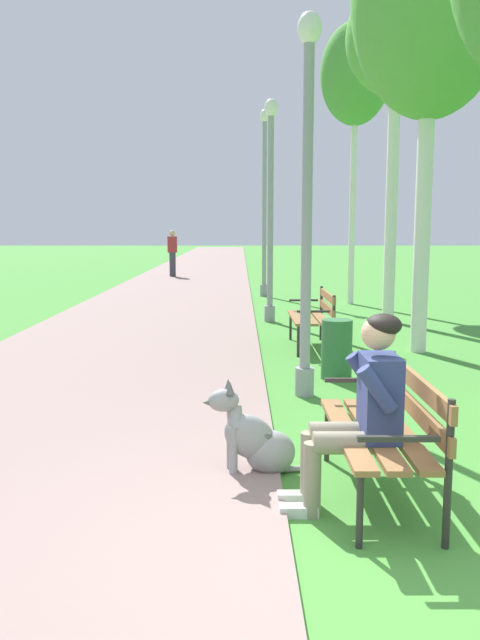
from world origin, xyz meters
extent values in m
plane|color=#478E38|center=(0.00, 0.00, 0.00)|extent=(120.00, 120.00, 0.00)
cube|color=gray|center=(-2.26, 24.00, 0.02)|extent=(3.94, 60.00, 0.04)
cube|color=olive|center=(0.12, 1.01, 0.45)|extent=(0.14, 1.50, 0.04)
cube|color=olive|center=(0.29, 1.01, 0.45)|extent=(0.14, 1.50, 0.04)
cube|color=olive|center=(0.47, 1.01, 0.45)|extent=(0.14, 1.50, 0.04)
cube|color=olive|center=(0.57, 1.01, 0.59)|extent=(0.04, 1.50, 0.11)
cube|color=olive|center=(0.57, 1.01, 0.77)|extent=(0.04, 1.50, 0.11)
cylinder|color=#2D2B28|center=(0.09, 1.70, 0.23)|extent=(0.04, 0.04, 0.45)
cylinder|color=#2D2B28|center=(0.57, 1.70, 0.43)|extent=(0.04, 0.04, 0.85)
cube|color=#2D2B28|center=(0.29, 1.70, 0.63)|extent=(0.45, 0.04, 0.03)
cylinder|color=#2D2B28|center=(0.09, 0.32, 0.23)|extent=(0.04, 0.04, 0.45)
cylinder|color=#2D2B28|center=(0.57, 0.32, 0.43)|extent=(0.04, 0.04, 0.85)
cube|color=#2D2B28|center=(0.29, 0.32, 0.63)|extent=(0.45, 0.04, 0.03)
cube|color=olive|center=(0.25, 6.43, 0.45)|extent=(0.14, 1.50, 0.04)
cube|color=olive|center=(0.43, 6.43, 0.45)|extent=(0.14, 1.50, 0.04)
cube|color=olive|center=(0.60, 6.43, 0.45)|extent=(0.14, 1.50, 0.04)
cube|color=olive|center=(0.71, 6.43, 0.59)|extent=(0.04, 1.50, 0.11)
cube|color=olive|center=(0.71, 6.43, 0.77)|extent=(0.04, 1.50, 0.11)
cylinder|color=#2D2B28|center=(0.23, 7.12, 0.23)|extent=(0.04, 0.04, 0.45)
cylinder|color=#2D2B28|center=(0.71, 7.12, 0.43)|extent=(0.04, 0.04, 0.85)
cube|color=#2D2B28|center=(0.43, 7.12, 0.63)|extent=(0.45, 0.04, 0.03)
cylinder|color=#2D2B28|center=(0.23, 5.74, 0.23)|extent=(0.04, 0.04, 0.45)
cylinder|color=#2D2B28|center=(0.71, 5.74, 0.43)|extent=(0.04, 0.04, 0.85)
cube|color=#2D2B28|center=(0.43, 5.74, 0.63)|extent=(0.45, 0.04, 0.03)
cylinder|color=gray|center=(0.08, 0.92, 0.47)|extent=(0.42, 0.14, 0.14)
cylinder|color=gray|center=(-0.13, 0.92, 0.24)|extent=(0.11, 0.11, 0.47)
cube|color=silver|center=(-0.21, 0.92, 0.04)|extent=(0.24, 0.09, 0.07)
cylinder|color=gray|center=(0.08, 0.72, 0.47)|extent=(0.42, 0.14, 0.14)
cylinder|color=gray|center=(-0.13, 0.72, 0.24)|extent=(0.11, 0.11, 0.47)
cube|color=silver|center=(-0.21, 0.72, 0.04)|extent=(0.24, 0.09, 0.07)
cube|color=navy|center=(0.29, 0.82, 0.73)|extent=(0.22, 0.36, 0.52)
cylinder|color=navy|center=(0.23, 1.02, 0.83)|extent=(0.25, 0.09, 0.30)
cylinder|color=navy|center=(0.23, 0.62, 0.83)|extent=(0.25, 0.09, 0.30)
sphere|color=tan|center=(0.27, 0.82, 1.13)|extent=(0.21, 0.21, 0.21)
ellipsoid|color=black|center=(0.30, 0.82, 1.18)|extent=(0.22, 0.23, 0.14)
ellipsoid|color=gray|center=(-0.35, 1.43, 0.16)|extent=(0.40, 0.34, 0.32)
ellipsoid|color=gray|center=(-0.50, 1.41, 0.29)|extent=(0.53, 0.30, 0.48)
ellipsoid|color=#595959|center=(-0.45, 1.42, 0.32)|extent=(0.38, 0.25, 0.27)
cylinder|color=gray|center=(-0.64, 1.45, 0.19)|extent=(0.06, 0.06, 0.38)
cylinder|color=gray|center=(-0.62, 1.33, 0.19)|extent=(0.06, 0.06, 0.38)
cylinder|color=gray|center=(-0.61, 1.39, 0.43)|extent=(0.14, 0.18, 0.19)
ellipsoid|color=gray|center=(-0.69, 1.38, 0.56)|extent=(0.24, 0.17, 0.16)
cone|color=#595959|center=(-0.79, 1.36, 0.55)|extent=(0.11, 0.11, 0.09)
cone|color=#595959|center=(-0.65, 1.43, 0.66)|extent=(0.06, 0.06, 0.09)
cone|color=#595959|center=(-0.64, 1.34, 0.66)|extent=(0.06, 0.06, 0.09)
cylinder|color=gray|center=(-0.15, 1.47, 0.03)|extent=(0.28, 0.09, 0.04)
cylinder|color=gray|center=(0.11, 3.66, 0.15)|extent=(0.20, 0.20, 0.30)
cylinder|color=gray|center=(0.11, 3.66, 1.79)|extent=(0.11, 0.11, 3.58)
ellipsoid|color=silver|center=(0.11, 3.66, 3.70)|extent=(0.24, 0.24, 0.32)
cylinder|color=gray|center=(-0.01, 9.13, 0.15)|extent=(0.20, 0.20, 0.30)
cylinder|color=gray|center=(-0.01, 9.13, 1.89)|extent=(0.11, 0.11, 3.77)
ellipsoid|color=silver|center=(-0.01, 9.13, 3.89)|extent=(0.24, 0.24, 0.32)
cylinder|color=gray|center=(0.05, 13.71, 0.15)|extent=(0.20, 0.20, 0.30)
cylinder|color=gray|center=(0.05, 13.71, 2.19)|extent=(0.11, 0.11, 4.38)
ellipsoid|color=silver|center=(0.05, 13.71, 4.50)|extent=(0.24, 0.24, 0.32)
cylinder|color=silver|center=(1.98, 6.14, 1.92)|extent=(0.22, 0.22, 3.84)
cylinder|color=silver|center=(2.22, 9.13, 2.24)|extent=(0.22, 0.22, 4.49)
ellipsoid|color=#569E42|center=(2.22, 9.13, 5.10)|extent=(1.81, 1.71, 2.03)
cylinder|color=silver|center=(1.99, 12.03, 2.23)|extent=(0.14, 0.14, 4.46)
ellipsoid|color=#4C933D|center=(1.99, 12.03, 5.13)|extent=(1.56, 1.41, 2.24)
cylinder|color=#2D6638|center=(0.56, 4.45, 0.35)|extent=(0.36, 0.36, 0.70)
cylinder|color=#383842|center=(-2.94, 20.03, 0.44)|extent=(0.22, 0.22, 0.88)
cube|color=maroon|center=(-2.94, 20.03, 1.16)|extent=(0.32, 0.20, 0.56)
sphere|color=tan|center=(-2.94, 20.03, 1.55)|extent=(0.20, 0.20, 0.20)
camera|label=1|loc=(-0.57, -3.12, 1.77)|focal=36.91mm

